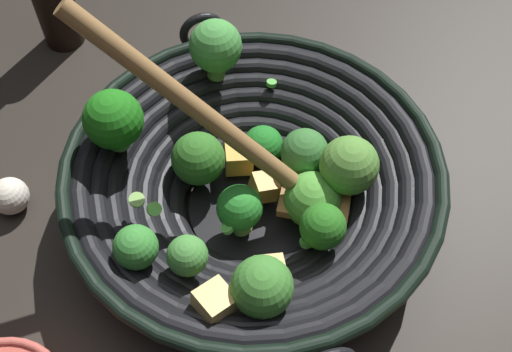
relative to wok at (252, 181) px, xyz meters
name	(u,v)px	position (x,y,z in m)	size (l,w,h in m)	color
ground_plane	(253,210)	(0.00, 0.00, -0.06)	(4.00, 4.00, 0.00)	#28231E
wok	(252,181)	(0.00, 0.00, 0.00)	(0.41, 0.38, 0.26)	black
garlic_bulb	(10,196)	(-0.14, -0.21, -0.04)	(0.04, 0.04, 0.04)	silver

